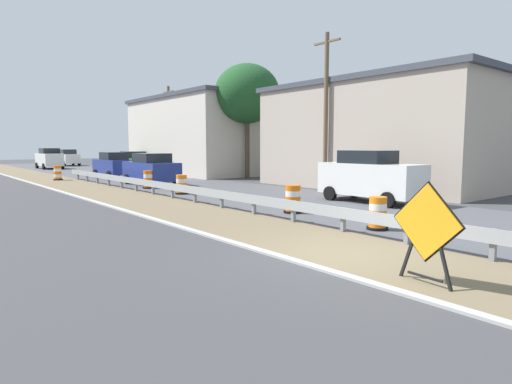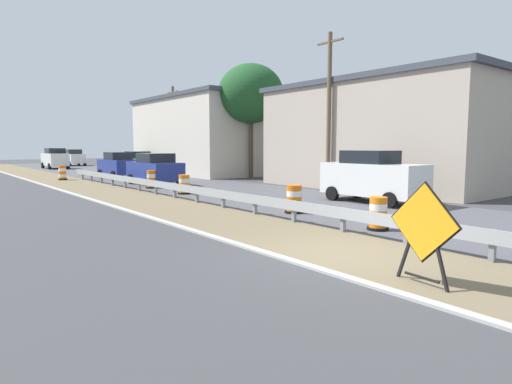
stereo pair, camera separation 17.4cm
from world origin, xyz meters
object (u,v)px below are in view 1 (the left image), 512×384
object	(u,v)px
traffic_barrel_close	(293,200)
car_trailing_near_lane	(370,177)
car_distant_a	(134,162)
traffic_barrel_nearest	(378,215)
car_trailing_far_lane	(49,158)
traffic_barrel_far	(149,180)
traffic_barrel_mid	(182,185)
car_lead_near_lane	(113,165)
warning_sign_diamond	(426,227)
car_mid_far_lane	(68,158)
traffic_barrel_farther	(58,174)
car_lead_far_lane	(151,169)
utility_pole_near	(326,110)
utility_pole_mid	(169,128)

from	to	relation	value
traffic_barrel_close	car_trailing_near_lane	size ratio (longest dim) A/B	0.22
car_distant_a	traffic_barrel_nearest	bearing A→B (deg)	-8.13
car_trailing_far_lane	traffic_barrel_far	bearing A→B (deg)	177.24
car_trailing_near_lane	car_trailing_far_lane	world-z (taller)	car_trailing_near_lane
traffic_barrel_mid	car_lead_near_lane	size ratio (longest dim) A/B	0.24
traffic_barrel_mid	warning_sign_diamond	bearing A→B (deg)	-103.62
traffic_barrel_mid	car_mid_far_lane	world-z (taller)	car_mid_far_lane
car_trailing_far_lane	traffic_barrel_nearest	bearing A→B (deg)	177.87
traffic_barrel_farther	car_lead_near_lane	bearing A→B (deg)	-8.04
car_lead_far_lane	car_trailing_far_lane	world-z (taller)	car_trailing_far_lane
traffic_barrel_nearest	car_lead_near_lane	xyz separation A→B (m)	(1.56, 24.90, 0.55)
warning_sign_diamond	traffic_barrel_mid	size ratio (longest dim) A/B	1.88
traffic_barrel_mid	car_trailing_near_lane	distance (m)	9.35
car_lead_near_lane	utility_pole_near	size ratio (longest dim) A/B	0.48
traffic_barrel_nearest	car_distant_a	size ratio (longest dim) A/B	0.23
car_trailing_far_lane	utility_pole_near	distance (m)	34.44
utility_pole_near	utility_pole_mid	size ratio (longest dim) A/B	1.09
traffic_barrel_far	car_mid_far_lane	size ratio (longest dim) A/B	0.26
car_mid_far_lane	car_lead_near_lane	bearing A→B (deg)	-7.00
traffic_barrel_nearest	traffic_barrel_mid	xyz separation A→B (m)	(0.17, 11.96, 0.00)
traffic_barrel_nearest	car_lead_far_lane	bearing A→B (deg)	85.94
traffic_barrel_mid	car_mid_far_lane	size ratio (longest dim) A/B	0.24
car_trailing_near_lane	utility_pole_near	distance (m)	6.24
traffic_barrel_mid	utility_pole_near	xyz separation A→B (m)	(7.19, -3.24, 3.98)
traffic_barrel_far	car_lead_far_lane	distance (m)	2.30
traffic_barrel_mid	car_lead_far_lane	size ratio (longest dim) A/B	0.21
traffic_barrel_close	car_distant_a	size ratio (longest dim) A/B	0.24
traffic_barrel_nearest	car_lead_near_lane	distance (m)	24.95
traffic_barrel_mid	car_distant_a	bearing A→B (deg)	74.14
traffic_barrel_mid	traffic_barrel_farther	bearing A→B (deg)	100.40
utility_pole_near	traffic_barrel_mid	bearing A→B (deg)	155.76
utility_pole_near	utility_pole_mid	xyz separation A→B (m)	(0.71, 19.51, -0.37)
traffic_barrel_mid	car_trailing_far_lane	xyz separation A→B (m)	(1.07, 30.49, 0.66)
warning_sign_diamond	traffic_barrel_mid	xyz separation A→B (m)	(3.75, 15.50, -0.58)
car_distant_a	car_lead_near_lane	bearing A→B (deg)	-36.70
traffic_barrel_farther	car_trailing_near_lane	bearing A→B (deg)	-71.23
car_trailing_near_lane	utility_pole_mid	xyz separation A→B (m)	(3.08, 24.26, 2.92)
traffic_barrel_close	car_mid_far_lane	bearing A→B (deg)	84.05
car_lead_far_lane	warning_sign_diamond	bearing A→B (deg)	167.70
traffic_barrel_nearest	car_lead_near_lane	size ratio (longest dim) A/B	0.24
traffic_barrel_mid	car_lead_far_lane	distance (m)	5.92
traffic_barrel_far	utility_pole_mid	distance (m)	15.17
traffic_barrel_nearest	traffic_barrel_mid	bearing A→B (deg)	89.17
car_lead_far_lane	utility_pole_near	bearing A→B (deg)	-145.41
traffic_barrel_mid	traffic_barrel_close	bearing A→B (deg)	-89.31
car_lead_near_lane	car_trailing_near_lane	distance (m)	21.21
warning_sign_diamond	car_lead_far_lane	xyz separation A→B (m)	(4.84, 21.28, -0.03)
warning_sign_diamond	traffic_barrel_close	distance (m)	8.37
warning_sign_diamond	traffic_barrel_far	world-z (taller)	warning_sign_diamond
utility_pole_near	utility_pole_mid	bearing A→B (deg)	87.91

